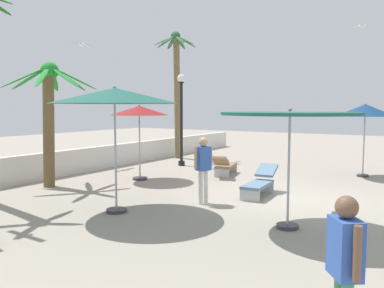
# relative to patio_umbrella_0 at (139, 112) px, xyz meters

# --- Properties ---
(ground_plane) EXTENTS (56.00, 56.00, 0.00)m
(ground_plane) POSITION_rel_patio_umbrella_0_xyz_m (-0.39, -5.25, -2.37)
(ground_plane) COLOR #9E9384
(boundary_wall) EXTENTS (25.20, 0.30, 0.93)m
(boundary_wall) POSITION_rel_patio_umbrella_0_xyz_m (-0.39, 2.94, -1.91)
(boundary_wall) COLOR silver
(boundary_wall) RESTS_ON ground_plane
(patio_umbrella_0) EXTENTS (2.03, 2.03, 2.64)m
(patio_umbrella_0) POSITION_rel_patio_umbrella_0_xyz_m (0.00, 0.00, 0.00)
(patio_umbrella_0) COLOR #333338
(patio_umbrella_0) RESTS_ON ground_plane
(patio_umbrella_1) EXTENTS (3.07, 3.07, 3.03)m
(patio_umbrella_1) POSITION_rel_patio_umbrella_0_xyz_m (-3.67, -2.26, 0.40)
(patio_umbrella_1) COLOR #333338
(patio_umbrella_1) RESTS_ON ground_plane
(patio_umbrella_2) EXTENTS (2.83, 2.83, 2.52)m
(patio_umbrella_2) POSITION_rel_patio_umbrella_0_xyz_m (-2.74, -6.18, -0.07)
(patio_umbrella_2) COLOR #333338
(patio_umbrella_2) RESTS_ON ground_plane
(patio_umbrella_3) EXTENTS (2.04, 2.04, 2.68)m
(patio_umbrella_3) POSITION_rel_patio_umbrella_0_xyz_m (4.74, -6.54, 0.03)
(patio_umbrella_3) COLOR #333338
(patio_umbrella_3) RESTS_ON ground_plane
(palm_tree_1) EXTENTS (2.17, 2.17, 6.17)m
(palm_tree_1) POSITION_rel_patio_umbrella_0_xyz_m (5.51, 2.14, 1.42)
(palm_tree_1) COLOR brown
(palm_tree_1) RESTS_ON ground_plane
(palm_tree_2) EXTENTS (2.79, 2.89, 3.95)m
(palm_tree_2) POSITION_rel_patio_umbrella_0_xyz_m (-2.38, 1.68, 0.16)
(palm_tree_2) COLOR brown
(palm_tree_2) RESTS_ON ground_plane
(lamp_post_1) EXTENTS (0.35, 0.35, 3.92)m
(lamp_post_1) POSITION_rel_patio_umbrella_0_xyz_m (3.57, 0.60, -0.04)
(lamp_post_1) COLOR black
(lamp_post_1) RESTS_ON ground_plane
(lounge_chair_0) EXTENTS (1.94, 0.96, 0.83)m
(lounge_chair_0) POSITION_rel_patio_umbrella_0_xyz_m (2.28, -2.15, -1.97)
(lounge_chair_0) COLOR #B7B7BC
(lounge_chair_0) RESTS_ON ground_plane
(lounge_chair_2) EXTENTS (1.88, 0.67, 0.82)m
(lounge_chair_2) POSITION_rel_patio_umbrella_0_xyz_m (-0.11, -4.51, -1.97)
(lounge_chair_2) COLOR #B7B7BC
(lounge_chair_2) RESTS_ON ground_plane
(guest_0) EXTENTS (0.51, 0.37, 1.75)m
(guest_0) POSITION_rel_patio_umbrella_0_xyz_m (-1.83, -3.61, -1.31)
(guest_0) COLOR silver
(guest_0) RESTS_ON ground_plane
(guest_1) EXTENTS (0.47, 0.41, 1.66)m
(guest_1) POSITION_rel_patio_umbrella_0_xyz_m (-6.64, -8.02, -1.37)
(guest_1) COLOR #3F8C59
(guest_1) RESTS_ON ground_plane
(seagull_1) EXTENTS (1.24, 0.38, 0.16)m
(seagull_1) POSITION_rel_patio_umbrella_0_xyz_m (1.50, 4.34, 2.84)
(seagull_1) COLOR white
(seagull_2) EXTENTS (0.83, 0.80, 0.14)m
(seagull_2) POSITION_rel_patio_umbrella_0_xyz_m (7.42, -5.89, 3.54)
(seagull_2) COLOR white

